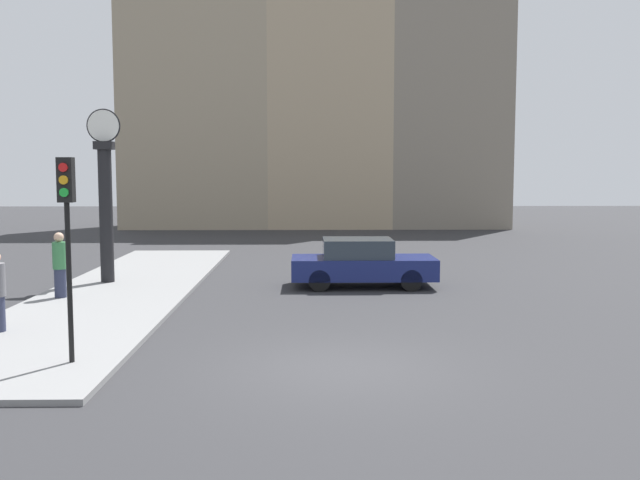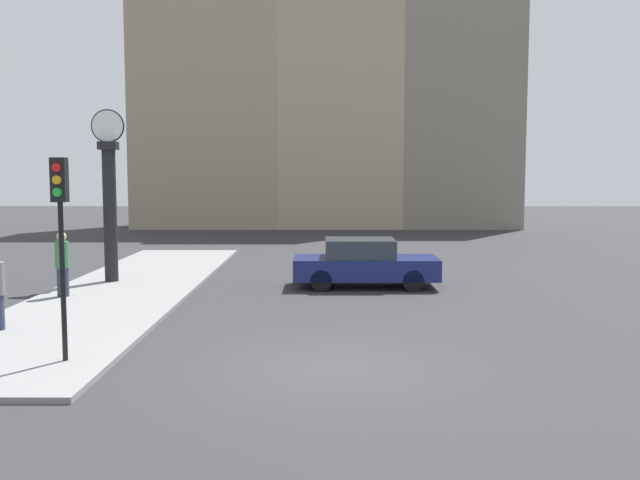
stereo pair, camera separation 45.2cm
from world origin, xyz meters
TOP-DOWN VIEW (x-y plane):
  - ground_plane at (0.00, 0.00)m, footprint 120.00×120.00m
  - sidewalk_corner at (-5.79, 7.92)m, footprint 3.99×19.84m
  - building_row at (-0.23, 32.36)m, footprint 23.37×5.00m
  - sedan_car at (1.08, 8.79)m, footprint 4.22×1.84m
  - traffic_light_near at (-4.62, 0.06)m, footprint 0.26×0.24m
  - street_clock at (-6.53, 9.20)m, footprint 0.99×0.52m
  - pedestrian_green_hoodie at (-7.02, 6.52)m, footprint 0.36×0.36m

SIDE VIEW (x-z plane):
  - ground_plane at x=0.00m, z-range 0.00..0.00m
  - sidewalk_corner at x=-5.79m, z-range 0.00..0.11m
  - sedan_car at x=1.08m, z-range 0.00..1.43m
  - pedestrian_green_hoodie at x=-7.02m, z-range 0.11..1.83m
  - street_clock at x=-6.53m, z-range -0.02..5.12m
  - traffic_light_near at x=-4.62m, z-range 0.88..4.40m
  - building_row at x=-0.23m, z-range -0.85..17.00m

